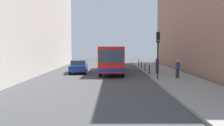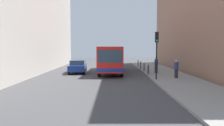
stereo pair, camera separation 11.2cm
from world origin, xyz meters
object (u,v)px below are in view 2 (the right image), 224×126
object	(u,v)px
car_behind_bus	(111,61)
bus	(112,58)
bollard_far	(142,65)
bollard_farthest	(139,63)
pedestrian_mid_sidewalk	(157,65)
traffic_light	(158,46)
pedestrian_near_signal	(177,69)
bollard_mid	(145,67)
bollard_near	(149,70)
car_beside_bus	(79,66)

from	to	relation	value
car_behind_bus	bus	bearing A→B (deg)	86.54
bollard_far	bollard_farthest	world-z (taller)	same
bus	pedestrian_mid_sidewalk	size ratio (longest dim) A/B	6.37
car_behind_bus	traffic_light	xyz separation A→B (m)	(4.08, -16.29, 2.22)
pedestrian_near_signal	pedestrian_mid_sidewalk	size ratio (longest dim) A/B	0.95
bollard_mid	bollard_far	size ratio (longest dim) A/B	1.00
bollard_near	bollard_farthest	world-z (taller)	same
car_beside_bus	bollard_mid	distance (m)	7.69
bollard_mid	bollard_farthest	distance (m)	6.03
bus	car_beside_bus	bearing A→B (deg)	10.94
bollard_mid	car_behind_bus	bearing A→B (deg)	112.72
pedestrian_near_signal	pedestrian_mid_sidewalk	bearing A→B (deg)	-74.91
car_beside_bus	traffic_light	size ratio (longest dim) A/B	1.10
bollard_farthest	pedestrian_mid_sidewalk	xyz separation A→B (m)	(1.03, -8.00, 0.39)
traffic_light	bollard_mid	size ratio (longest dim) A/B	4.32
bus	bollard_farthest	distance (m)	7.12
car_beside_bus	bollard_mid	xyz separation A→B (m)	(7.67, 0.53, -0.16)
bollard_near	car_beside_bus	bearing A→B (deg)	162.05
pedestrian_near_signal	car_beside_bus	bearing A→B (deg)	-28.79
car_behind_bus	bollard_near	world-z (taller)	car_behind_bus
car_behind_bus	traffic_light	bearing A→B (deg)	99.54
bus	bollard_far	distance (m)	4.91
bus	bollard_far	bearing A→B (deg)	-141.40
car_behind_bus	pedestrian_mid_sidewalk	bearing A→B (deg)	109.08
bus	car_beside_bus	distance (m)	4.03
car_beside_bus	pedestrian_mid_sidewalk	xyz separation A→B (m)	(8.71, -1.43, 0.24)
bollard_near	bollard_mid	size ratio (longest dim) A/B	1.00
bollard_far	bus	bearing A→B (deg)	-142.75
bollard_mid	pedestrian_mid_sidewalk	xyz separation A→B (m)	(1.03, -1.96, 0.39)
bollard_near	pedestrian_near_signal	size ratio (longest dim) A/B	0.58
bollard_far	pedestrian_mid_sidewalk	xyz separation A→B (m)	(1.03, -4.98, 0.39)
bus	bollard_farthest	bearing A→B (deg)	-121.43
car_beside_bus	car_behind_bus	xyz separation A→B (m)	(3.69, 10.05, 0.00)
car_behind_bus	pedestrian_mid_sidewalk	world-z (taller)	pedestrian_mid_sidewalk
car_behind_bus	pedestrian_mid_sidewalk	size ratio (longest dim) A/B	2.61
traffic_light	bollard_farthest	bearing A→B (deg)	90.45
bus	traffic_light	world-z (taller)	traffic_light
bollard_mid	bollard_near	bearing A→B (deg)	-90.00
car_beside_bus	pedestrian_near_signal	world-z (taller)	pedestrian_near_signal
bollard_mid	traffic_light	bearing A→B (deg)	-89.15
bollard_far	pedestrian_mid_sidewalk	size ratio (longest dim) A/B	0.55
bollard_near	bollard_far	xyz separation A→B (m)	(0.00, 6.03, 0.00)
pedestrian_near_signal	pedestrian_mid_sidewalk	xyz separation A→B (m)	(-1.07, 3.86, 0.05)
car_beside_bus	car_behind_bus	distance (m)	10.70
bollard_far	bollard_farthest	xyz separation A→B (m)	(0.00, 3.02, 0.00)
bus	pedestrian_near_signal	world-z (taller)	bus
bollard_near	bollard_mid	distance (m)	3.02
bus	car_beside_bus	size ratio (longest dim) A/B	2.46
bollard_mid	pedestrian_near_signal	bearing A→B (deg)	-70.18
traffic_light	bollard_farthest	size ratio (longest dim) A/B	4.32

